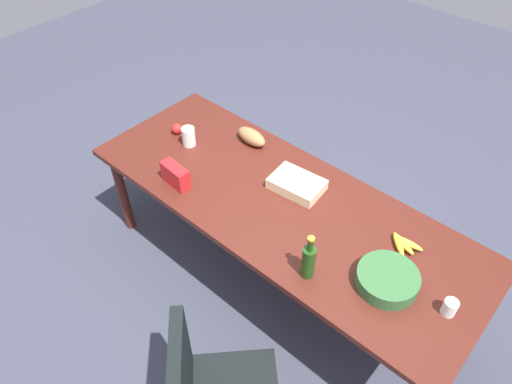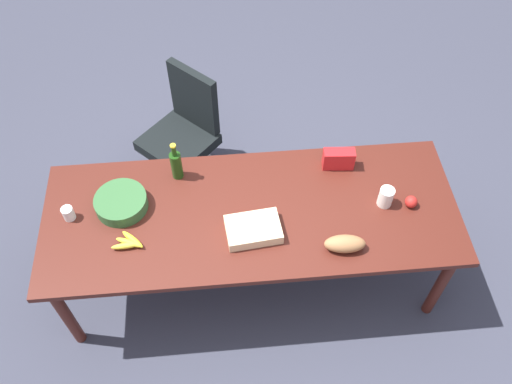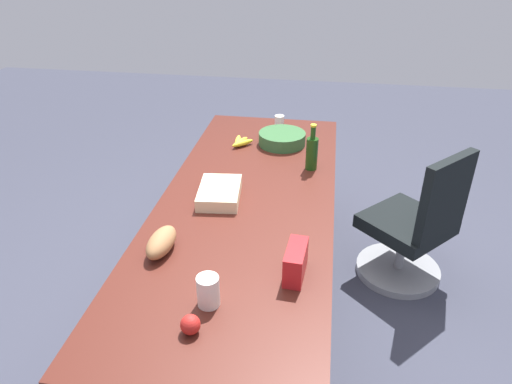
{
  "view_description": "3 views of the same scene",
  "coord_description": "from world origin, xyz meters",
  "px_view_note": "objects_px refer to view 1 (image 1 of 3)",
  "views": [
    {
      "loc": [
        1.24,
        -1.62,
        2.82
      ],
      "look_at": [
        -0.13,
        -0.08,
        0.82
      ],
      "focal_mm": 33.51,
      "sensor_mm": 36.0,
      "label": 1
    },
    {
      "loc": [
        0.14,
        1.89,
        3.49
      ],
      "look_at": [
        -0.04,
        -0.1,
        0.84
      ],
      "focal_mm": 38.04,
      "sensor_mm": 36.0,
      "label": 2
    },
    {
      "loc": [
        -2.19,
        -0.4,
        2.09
      ],
      "look_at": [
        -0.03,
        -0.06,
        0.85
      ],
      "focal_mm": 33.11,
      "sensor_mm": 36.0,
      "label": 3
    }
  ],
  "objects_px": {
    "banana_bunch": "(403,244)",
    "wine_bottle": "(308,261)",
    "apple_red": "(177,129)",
    "salad_bowl": "(387,279)",
    "conference_table": "(281,209)",
    "bread_loaf": "(252,137)",
    "paper_cup": "(450,307)",
    "sheet_cake": "(297,184)",
    "chip_bag_red": "(175,175)",
    "mayo_jar": "(189,137)"
  },
  "relations": [
    {
      "from": "chip_bag_red",
      "to": "wine_bottle",
      "type": "relative_size",
      "value": 0.69
    },
    {
      "from": "chip_bag_red",
      "to": "banana_bunch",
      "type": "distance_m",
      "value": 1.4
    },
    {
      "from": "conference_table",
      "to": "bread_loaf",
      "type": "bearing_deg",
      "value": 149.32
    },
    {
      "from": "chip_bag_red",
      "to": "paper_cup",
      "type": "bearing_deg",
      "value": 8.77
    },
    {
      "from": "apple_red",
      "to": "bread_loaf",
      "type": "relative_size",
      "value": 0.32
    },
    {
      "from": "sheet_cake",
      "to": "mayo_jar",
      "type": "xyz_separation_m",
      "value": [
        -0.82,
        -0.14,
        0.03
      ]
    },
    {
      "from": "sheet_cake",
      "to": "chip_bag_red",
      "type": "distance_m",
      "value": 0.75
    },
    {
      "from": "conference_table",
      "to": "banana_bunch",
      "type": "bearing_deg",
      "value": 13.26
    },
    {
      "from": "mayo_jar",
      "to": "bread_loaf",
      "type": "xyz_separation_m",
      "value": [
        0.31,
        0.3,
        -0.02
      ]
    },
    {
      "from": "sheet_cake",
      "to": "banana_bunch",
      "type": "distance_m",
      "value": 0.72
    },
    {
      "from": "sheet_cake",
      "to": "wine_bottle",
      "type": "height_order",
      "value": "wine_bottle"
    },
    {
      "from": "paper_cup",
      "to": "banana_bunch",
      "type": "xyz_separation_m",
      "value": [
        -0.37,
        0.23,
        -0.02
      ]
    },
    {
      "from": "banana_bunch",
      "to": "salad_bowl",
      "type": "relative_size",
      "value": 0.61
    },
    {
      "from": "bread_loaf",
      "to": "wine_bottle",
      "type": "relative_size",
      "value": 0.83
    },
    {
      "from": "banana_bunch",
      "to": "wine_bottle",
      "type": "bearing_deg",
      "value": -119.55
    },
    {
      "from": "paper_cup",
      "to": "wine_bottle",
      "type": "relative_size",
      "value": 0.31
    },
    {
      "from": "wine_bottle",
      "to": "mayo_jar",
      "type": "bearing_deg",
      "value": 165.18
    },
    {
      "from": "conference_table",
      "to": "salad_bowl",
      "type": "bearing_deg",
      "value": -7.92
    },
    {
      "from": "sheet_cake",
      "to": "wine_bottle",
      "type": "relative_size",
      "value": 1.1
    },
    {
      "from": "conference_table",
      "to": "banana_bunch",
      "type": "distance_m",
      "value": 0.75
    },
    {
      "from": "sheet_cake",
      "to": "mayo_jar",
      "type": "height_order",
      "value": "mayo_jar"
    },
    {
      "from": "salad_bowl",
      "to": "apple_red",
      "type": "bearing_deg",
      "value": 175.23
    },
    {
      "from": "conference_table",
      "to": "paper_cup",
      "type": "height_order",
      "value": "paper_cup"
    },
    {
      "from": "conference_table",
      "to": "bread_loaf",
      "type": "distance_m",
      "value": 0.61
    },
    {
      "from": "paper_cup",
      "to": "conference_table",
      "type": "bearing_deg",
      "value": 177.11
    },
    {
      "from": "chip_bag_red",
      "to": "apple_red",
      "type": "distance_m",
      "value": 0.53
    },
    {
      "from": "chip_bag_red",
      "to": "banana_bunch",
      "type": "xyz_separation_m",
      "value": [
        1.32,
        0.49,
        -0.05
      ]
    },
    {
      "from": "paper_cup",
      "to": "salad_bowl",
      "type": "xyz_separation_m",
      "value": [
        -0.31,
        -0.05,
        -0.0
      ]
    },
    {
      "from": "bread_loaf",
      "to": "mayo_jar",
      "type": "bearing_deg",
      "value": -135.87
    },
    {
      "from": "apple_red",
      "to": "salad_bowl",
      "type": "height_order",
      "value": "salad_bowl"
    },
    {
      "from": "banana_bunch",
      "to": "bread_loaf",
      "type": "height_order",
      "value": "bread_loaf"
    },
    {
      "from": "conference_table",
      "to": "banana_bunch",
      "type": "relative_size",
      "value": 13.04
    },
    {
      "from": "paper_cup",
      "to": "chip_bag_red",
      "type": "relative_size",
      "value": 0.45
    },
    {
      "from": "bread_loaf",
      "to": "chip_bag_red",
      "type": "bearing_deg",
      "value": -96.82
    },
    {
      "from": "sheet_cake",
      "to": "salad_bowl",
      "type": "xyz_separation_m",
      "value": [
        0.78,
        -0.26,
        0.01
      ]
    },
    {
      "from": "apple_red",
      "to": "wine_bottle",
      "type": "distance_m",
      "value": 1.47
    },
    {
      "from": "conference_table",
      "to": "chip_bag_red",
      "type": "bearing_deg",
      "value": -151.86
    },
    {
      "from": "conference_table",
      "to": "banana_bunch",
      "type": "height_order",
      "value": "banana_bunch"
    },
    {
      "from": "paper_cup",
      "to": "wine_bottle",
      "type": "xyz_separation_m",
      "value": [
        -0.65,
        -0.27,
        0.07
      ]
    },
    {
      "from": "sheet_cake",
      "to": "mayo_jar",
      "type": "bearing_deg",
      "value": -170.21
    },
    {
      "from": "mayo_jar",
      "to": "chip_bag_red",
      "type": "xyz_separation_m",
      "value": [
        0.23,
        -0.32,
        0.0
      ]
    },
    {
      "from": "banana_bunch",
      "to": "wine_bottle",
      "type": "xyz_separation_m",
      "value": [
        -0.28,
        -0.5,
        0.09
      ]
    },
    {
      "from": "sheet_cake",
      "to": "salad_bowl",
      "type": "distance_m",
      "value": 0.83
    },
    {
      "from": "conference_table",
      "to": "bread_loaf",
      "type": "height_order",
      "value": "bread_loaf"
    },
    {
      "from": "apple_red",
      "to": "bread_loaf",
      "type": "xyz_separation_m",
      "value": [
        0.46,
        0.27,
        0.01
      ]
    },
    {
      "from": "sheet_cake",
      "to": "banana_bunch",
      "type": "relative_size",
      "value": 1.64
    },
    {
      "from": "apple_red",
      "to": "conference_table",
      "type": "bearing_deg",
      "value": -2.21
    },
    {
      "from": "paper_cup",
      "to": "chip_bag_red",
      "type": "height_order",
      "value": "chip_bag_red"
    },
    {
      "from": "banana_bunch",
      "to": "salad_bowl",
      "type": "xyz_separation_m",
      "value": [
        0.06,
        -0.28,
        0.02
      ]
    },
    {
      "from": "salad_bowl",
      "to": "banana_bunch",
      "type": "bearing_deg",
      "value": 102.19
    }
  ]
}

